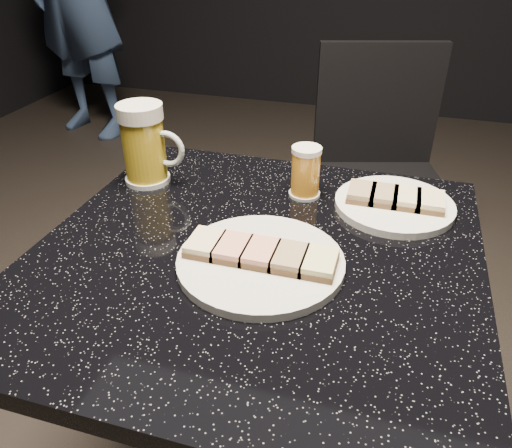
# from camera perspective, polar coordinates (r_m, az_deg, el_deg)

# --- Properties ---
(plate_large) EXTENTS (0.26, 0.26, 0.01)m
(plate_large) POSITION_cam_1_polar(r_m,az_deg,el_deg) (0.76, 0.53, -4.34)
(plate_large) COLOR silver
(plate_large) RESTS_ON table
(plate_small) EXTENTS (0.21, 0.21, 0.01)m
(plate_small) POSITION_cam_1_polar(r_m,az_deg,el_deg) (0.94, 15.50, 2.12)
(plate_small) COLOR white
(plate_small) RESTS_ON table
(table) EXTENTS (0.70, 0.70, 0.75)m
(table) POSITION_cam_1_polar(r_m,az_deg,el_deg) (0.96, 0.00, -15.08)
(table) COLOR black
(table) RESTS_ON floor
(beer_mug) EXTENTS (0.13, 0.09, 0.16)m
(beer_mug) POSITION_cam_1_polar(r_m,az_deg,el_deg) (1.00, -12.59, 8.89)
(beer_mug) COLOR silver
(beer_mug) RESTS_ON table
(beer_tumbler) EXTENTS (0.06, 0.06, 0.10)m
(beer_tumbler) POSITION_cam_1_polar(r_m,az_deg,el_deg) (0.94, 5.69, 5.93)
(beer_tumbler) COLOR silver
(beer_tumbler) RESTS_ON table
(chair) EXTENTS (0.51, 0.51, 0.87)m
(chair) POSITION_cam_1_polar(r_m,az_deg,el_deg) (1.71, 13.81, 6.35)
(chair) COLOR black
(chair) RESTS_ON floor
(canapes_on_plate_large) EXTENTS (0.23, 0.07, 0.02)m
(canapes_on_plate_large) POSITION_cam_1_polar(r_m,az_deg,el_deg) (0.75, 0.53, -3.33)
(canapes_on_plate_large) COLOR #4C3521
(canapes_on_plate_large) RESTS_ON plate_large
(canapes_on_plate_small) EXTENTS (0.17, 0.07, 0.02)m
(canapes_on_plate_small) POSITION_cam_1_polar(r_m,az_deg,el_deg) (0.94, 15.64, 2.99)
(canapes_on_plate_small) COLOR #4C3521
(canapes_on_plate_small) RESTS_ON plate_small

